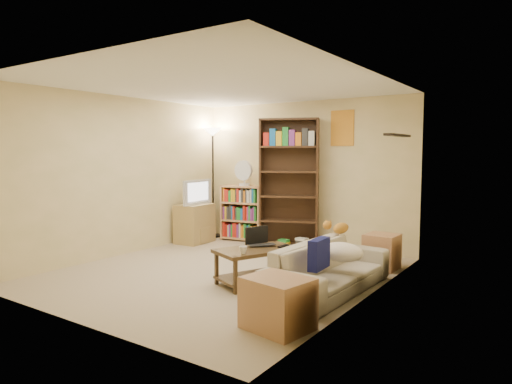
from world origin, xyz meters
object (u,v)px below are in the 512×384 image
Objects in this scene: laptop at (263,246)px; tall_bookshelf at (289,180)px; coffee_table at (257,261)px; floor_lamp at (213,150)px; sofa at (329,268)px; end_cabinet at (278,303)px; mug at (243,250)px; television at (194,192)px; tabby_cat at (338,228)px; tv_stand at (194,223)px; side_table at (382,251)px; short_bookshelf at (243,213)px; desk_fan at (244,173)px.

tall_bookshelf reaches higher than laptop.
coffee_table is 3.55m from floor_lamp.
sofa is 1.72× the size of coffee_table.
mug is at bearing 140.96° from end_cabinet.
sofa is at bearing 94.37° from end_cabinet.
floor_lamp is at bearing 91.92° from laptop.
laptop is 2.81m from television.
tabby_cat is 3.10m from tv_stand.
floor_lamp is 3.62× the size of end_cabinet.
laptop is 1.80m from side_table.
desk_fan is (0.06, -0.05, 0.74)m from short_bookshelf.
tabby_cat is 0.83m from side_table.
end_cabinet is at bearing -131.41° from television.
sofa is 3.98× the size of side_table.
tabby_cat is 1.86m from tall_bookshelf.
sofa is 3.32m from short_bookshelf.
tall_bookshelf is (-0.76, 1.95, 0.70)m from laptop.
floor_lamp is (-2.49, 2.05, 1.21)m from laptop.
end_cabinet is at bearing -50.01° from desk_fan.
television is at bearing 142.64° from mug.
mug reaches higher than laptop.
coffee_table is 0.39m from mug.
television is 3.48m from side_table.
sofa is 2.51× the size of television.
television is (0.00, 0.00, 0.57)m from tv_stand.
side_table is (1.78, -0.48, -0.91)m from tall_bookshelf.
tv_stand is at bearing 142.16° from end_cabinet.
tv_stand is (-3.03, 0.55, -0.28)m from tabby_cat.
mug is 0.13× the size of short_bookshelf.
tall_bookshelf is (1.64, 0.55, 0.24)m from television.
tabby_cat is 1.08m from laptop.
laptop is (-0.86, -0.10, 0.18)m from sofa.
sofa is 1.90× the size of short_bookshelf.
mug is at bearing -116.05° from tabby_cat.
sofa is at bearing -71.97° from tall_bookshelf.
tv_stand reaches higher than sofa.
mug is at bearing 125.10° from sofa.
coffee_table is 1.96× the size of end_cabinet.
mug is 0.19× the size of tv_stand.
television reaches higher than tv_stand.
short_bookshelf is at bearing 125.95° from mug.
tabby_cat is at bearing 78.53° from coffee_table.
tabby_cat reaches higher than sofa.
desk_fan is at bearing 153.02° from tall_bookshelf.
tall_bookshelf is at bearing -16.28° from short_bookshelf.
end_cabinet is (3.45, -3.25, -1.42)m from floor_lamp.
short_bookshelf is at bearing 130.17° from end_cabinet.
laptop is 2.21m from tall_bookshelf.
coffee_table is 1.89m from side_table.
tabby_cat is 1.21m from coffee_table.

